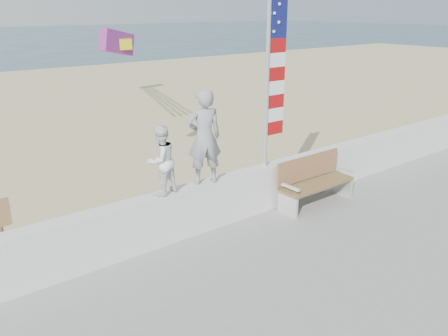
{
  "coord_description": "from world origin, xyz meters",
  "views": [
    {
      "loc": [
        -4.83,
        -4.55,
        4.11
      ],
      "look_at": [
        0.2,
        1.8,
        1.35
      ],
      "focal_mm": 38.0,
      "sensor_mm": 36.0,
      "label": 1
    }
  ],
  "objects_px": {
    "flag": "(272,69)",
    "child": "(161,161)",
    "bench": "(314,180)",
    "adult": "(204,137)"
  },
  "relations": [
    {
      "from": "adult",
      "to": "child",
      "type": "bearing_deg",
      "value": 19.03
    },
    {
      "from": "child",
      "to": "adult",
      "type": "bearing_deg",
      "value": 167.04
    },
    {
      "from": "flag",
      "to": "bench",
      "type": "bearing_deg",
      "value": -27.75
    },
    {
      "from": "adult",
      "to": "bench",
      "type": "height_order",
      "value": "adult"
    },
    {
      "from": "bench",
      "to": "flag",
      "type": "xyz_separation_m",
      "value": [
        -0.86,
        0.45,
        2.3
      ]
    },
    {
      "from": "adult",
      "to": "flag",
      "type": "height_order",
      "value": "flag"
    },
    {
      "from": "adult",
      "to": "flag",
      "type": "distance_m",
      "value": 1.93
    },
    {
      "from": "child",
      "to": "bench",
      "type": "height_order",
      "value": "child"
    },
    {
      "from": "child",
      "to": "flag",
      "type": "height_order",
      "value": "flag"
    },
    {
      "from": "flag",
      "to": "child",
      "type": "bearing_deg",
      "value": 179.99
    }
  ]
}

